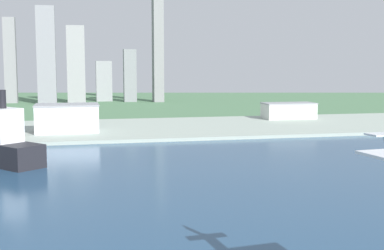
{
  "coord_description": "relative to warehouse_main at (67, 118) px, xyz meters",
  "views": [
    {
      "loc": [
        -39.54,
        64.18,
        53.26
      ],
      "look_at": [
        -1.68,
        236.6,
        32.98
      ],
      "focal_mm": 49.48,
      "sensor_mm": 36.0,
      "label": 1
    }
  ],
  "objects": [
    {
      "name": "industrial_pier",
      "position": [
        46.56,
        18.07,
        -11.78
      ],
      "size": [
        840.0,
        140.0,
        2.5
      ],
      "primitive_type": "cube",
      "color": "#99A79B",
      "rests_on": "ground"
    },
    {
      "name": "water_bay",
      "position": [
        46.56,
        -231.93,
        -12.95
      ],
      "size": [
        840.0,
        360.0,
        0.15
      ],
      "primitive_type": "cube",
      "color": "navy",
      "rests_on": "ground"
    },
    {
      "name": "warehouse_annex",
      "position": [
        202.06,
        56.41,
        -3.02
      ],
      "size": [
        48.39,
        24.13,
        14.97
      ],
      "color": "silver",
      "rests_on": "industrial_pier"
    },
    {
      "name": "distant_skyline",
      "position": [
        -7.03,
        347.76,
        48.78
      ],
      "size": [
        252.42,
        49.31,
        156.9
      ],
      "color": "#96949A",
      "rests_on": "ground"
    },
    {
      "name": "warehouse_main",
      "position": [
        0.0,
        0.0,
        0.0
      ],
      "size": [
        47.01,
        30.87,
        21.01
      ],
      "color": "silver",
      "rests_on": "industrial_pier"
    },
    {
      "name": "ground_plane",
      "position": [
        46.56,
        -171.93,
        -13.03
      ],
      "size": [
        2400.0,
        2400.0,
        0.0
      ],
      "primitive_type": "plane",
      "color": "#4A744F"
    }
  ]
}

